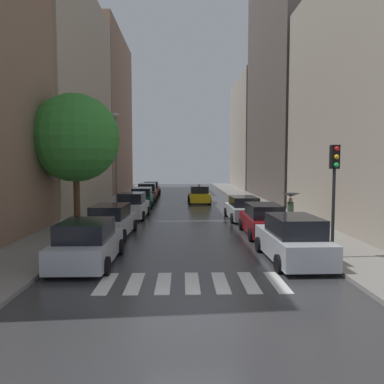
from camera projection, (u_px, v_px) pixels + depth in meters
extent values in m
cube|color=#333336|center=(186.00, 206.00, 33.70)|extent=(28.00, 72.00, 0.04)
cube|color=gray|center=(112.00, 205.00, 33.52)|extent=(3.00, 72.00, 0.15)
cube|color=gray|center=(259.00, 205.00, 33.86)|extent=(3.00, 72.00, 0.15)
cube|color=silver|center=(106.00, 283.00, 11.91)|extent=(0.45, 2.20, 0.01)
cube|color=silver|center=(135.00, 283.00, 11.93)|extent=(0.45, 2.20, 0.01)
cube|color=silver|center=(164.00, 283.00, 11.95)|extent=(0.45, 2.20, 0.01)
cube|color=silver|center=(192.00, 283.00, 11.97)|extent=(0.45, 2.20, 0.01)
cube|color=silver|center=(221.00, 282.00, 12.00)|extent=(0.45, 2.20, 0.01)
cube|color=silver|center=(249.00, 282.00, 12.02)|extent=(0.45, 2.20, 0.01)
cube|color=silver|center=(277.00, 282.00, 12.04)|extent=(0.45, 2.20, 0.01)
cube|color=#B2A38C|center=(57.00, 98.00, 32.39)|extent=(6.00, 17.91, 18.56)
cube|color=#8C6B56|center=(101.00, 114.00, 50.02)|extent=(6.00, 16.91, 20.38)
cube|color=#564C47|center=(292.00, 74.00, 39.18)|extent=(6.00, 18.14, 25.87)
cube|color=#9E9384|center=(257.00, 134.00, 57.71)|extent=(6.00, 16.34, 16.38)
cube|color=#B2B7BF|center=(88.00, 249.00, 14.17)|extent=(1.95, 4.43, 0.82)
cube|color=black|center=(86.00, 230.00, 13.90)|extent=(1.71, 2.44, 0.67)
cylinder|color=black|center=(73.00, 247.00, 15.63)|extent=(0.22, 0.64, 0.64)
cylinder|color=black|center=(120.00, 247.00, 15.67)|extent=(0.22, 0.64, 0.64)
cylinder|color=black|center=(48.00, 266.00, 12.71)|extent=(0.22, 0.64, 0.64)
cylinder|color=black|center=(106.00, 266.00, 12.76)|extent=(0.22, 0.64, 0.64)
cube|color=#B2B7BF|center=(112.00, 225.00, 19.58)|extent=(2.02, 4.76, 0.82)
cube|color=black|center=(110.00, 211.00, 19.29)|extent=(1.71, 2.65, 0.67)
cylinder|color=black|center=(102.00, 225.00, 21.16)|extent=(0.25, 0.65, 0.64)
cylinder|color=black|center=(134.00, 225.00, 21.12)|extent=(0.25, 0.65, 0.64)
cylinder|color=black|center=(85.00, 236.00, 18.07)|extent=(0.25, 0.65, 0.64)
cylinder|color=black|center=(123.00, 236.00, 18.04)|extent=(0.25, 0.65, 0.64)
cube|color=silver|center=(133.00, 209.00, 26.29)|extent=(1.95, 4.19, 0.87)
cube|color=black|center=(132.00, 198.00, 26.03)|extent=(1.66, 2.33, 0.71)
cylinder|color=black|center=(124.00, 211.00, 27.68)|extent=(0.24, 0.65, 0.64)
cylinder|color=black|center=(148.00, 211.00, 27.66)|extent=(0.24, 0.65, 0.64)
cylinder|color=black|center=(116.00, 216.00, 24.97)|extent=(0.24, 0.65, 0.64)
cylinder|color=black|center=(143.00, 216.00, 24.94)|extent=(0.24, 0.65, 0.64)
cube|color=#0C4C2D|center=(142.00, 200.00, 32.91)|extent=(1.84, 4.73, 0.83)
cube|color=black|center=(142.00, 192.00, 32.62)|extent=(1.59, 2.61, 0.68)
cylinder|color=black|center=(134.00, 201.00, 34.44)|extent=(0.23, 0.64, 0.64)
cylinder|color=black|center=(154.00, 201.00, 34.52)|extent=(0.23, 0.64, 0.64)
cylinder|color=black|center=(130.00, 205.00, 31.35)|extent=(0.23, 0.64, 0.64)
cylinder|color=black|center=(151.00, 205.00, 31.42)|extent=(0.23, 0.64, 0.64)
cube|color=brown|center=(147.00, 194.00, 38.71)|extent=(2.01, 4.78, 0.87)
cube|color=black|center=(147.00, 187.00, 38.41)|extent=(1.72, 2.65, 0.71)
cylinder|color=black|center=(139.00, 196.00, 40.23)|extent=(0.24, 0.65, 0.64)
cylinder|color=black|center=(157.00, 196.00, 40.34)|extent=(0.24, 0.65, 0.64)
cylinder|color=black|center=(137.00, 199.00, 37.13)|extent=(0.24, 0.65, 0.64)
cylinder|color=black|center=(156.00, 199.00, 37.23)|extent=(0.24, 0.65, 0.64)
cube|color=maroon|center=(152.00, 190.00, 44.81)|extent=(1.86, 4.26, 0.80)
cube|color=black|center=(151.00, 184.00, 44.54)|extent=(1.62, 2.35, 0.65)
cylinder|color=black|center=(145.00, 192.00, 46.18)|extent=(0.23, 0.64, 0.64)
cylinder|color=black|center=(160.00, 192.00, 46.26)|extent=(0.23, 0.64, 0.64)
cylinder|color=black|center=(143.00, 194.00, 43.40)|extent=(0.23, 0.64, 0.64)
cylinder|color=black|center=(159.00, 193.00, 43.47)|extent=(0.23, 0.64, 0.64)
cube|color=#B2B7BF|center=(292.00, 245.00, 14.63)|extent=(1.97, 4.74, 0.88)
cube|color=black|center=(294.00, 226.00, 14.33)|extent=(1.70, 2.62, 0.72)
cylinder|color=black|center=(259.00, 244.00, 16.15)|extent=(0.23, 0.64, 0.64)
cylinder|color=black|center=(302.00, 244.00, 16.24)|extent=(0.23, 0.64, 0.64)
cylinder|color=black|center=(279.00, 264.00, 13.06)|extent=(0.23, 0.64, 0.64)
cylinder|color=black|center=(332.00, 263.00, 13.15)|extent=(0.23, 0.64, 0.64)
cube|color=maroon|center=(263.00, 224.00, 19.92)|extent=(1.80, 4.78, 0.82)
cube|color=black|center=(264.00, 211.00, 19.63)|extent=(1.58, 2.63, 0.67)
cylinder|color=black|center=(241.00, 224.00, 21.49)|extent=(0.22, 0.64, 0.64)
cylinder|color=black|center=(273.00, 224.00, 21.53)|extent=(0.22, 0.64, 0.64)
cylinder|color=black|center=(251.00, 235.00, 18.35)|extent=(0.22, 0.64, 0.64)
cylinder|color=black|center=(288.00, 235.00, 18.39)|extent=(0.22, 0.64, 0.64)
cube|color=#B2B7BF|center=(243.00, 211.00, 25.39)|extent=(1.94, 4.65, 0.77)
cube|color=black|center=(244.00, 201.00, 25.10)|extent=(1.68, 2.57, 0.63)
cylinder|color=black|center=(226.00, 212.00, 26.88)|extent=(0.23, 0.64, 0.64)
cylinder|color=black|center=(252.00, 212.00, 26.96)|extent=(0.23, 0.64, 0.64)
cylinder|color=black|center=(233.00, 218.00, 23.84)|extent=(0.23, 0.64, 0.64)
cylinder|color=black|center=(262.00, 218.00, 23.93)|extent=(0.23, 0.64, 0.64)
cube|color=yellow|center=(199.00, 197.00, 36.48)|extent=(1.92, 4.68, 0.80)
cube|color=black|center=(199.00, 189.00, 36.19)|extent=(1.67, 2.58, 0.65)
cube|color=#F2EDCC|center=(199.00, 185.00, 36.16)|extent=(0.21, 0.36, 0.18)
cylinder|color=black|center=(189.00, 198.00, 37.99)|extent=(0.23, 0.64, 0.64)
cylinder|color=black|center=(207.00, 198.00, 38.06)|extent=(0.23, 0.64, 0.64)
cylinder|color=black|center=(190.00, 201.00, 34.93)|extent=(0.23, 0.64, 0.64)
cylinder|color=black|center=(210.00, 201.00, 35.00)|extent=(0.23, 0.64, 0.64)
cylinder|color=gray|center=(290.00, 219.00, 21.96)|extent=(0.28, 0.28, 0.78)
cylinder|color=#38513D|center=(291.00, 207.00, 21.91)|extent=(0.36, 0.36, 0.61)
sphere|color=tan|center=(291.00, 200.00, 21.88)|extent=(0.24, 0.24, 0.24)
cone|color=black|center=(291.00, 195.00, 21.86)|extent=(1.07, 1.07, 0.20)
cylinder|color=#333338|center=(291.00, 201.00, 21.89)|extent=(0.02, 0.02, 0.71)
cylinder|color=#513823|center=(77.00, 201.00, 21.94)|extent=(0.36, 0.36, 2.92)
sphere|color=#368B34|center=(75.00, 138.00, 21.67)|extent=(5.01, 5.01, 5.01)
cylinder|color=black|center=(333.00, 213.00, 14.50)|extent=(0.12, 0.12, 3.40)
cube|color=black|center=(335.00, 157.00, 14.34)|extent=(0.30, 0.30, 0.90)
sphere|color=red|center=(337.00, 149.00, 14.14)|extent=(0.18, 0.18, 0.18)
sphere|color=#F2A519|center=(337.00, 157.00, 14.16)|extent=(0.18, 0.18, 0.18)
sphere|color=green|center=(336.00, 165.00, 14.18)|extent=(0.18, 0.18, 0.18)
cylinder|color=#595B60|center=(116.00, 163.00, 30.25)|extent=(0.16, 0.16, 7.29)
ellipsoid|color=beige|center=(116.00, 115.00, 29.96)|extent=(0.60, 0.28, 0.24)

